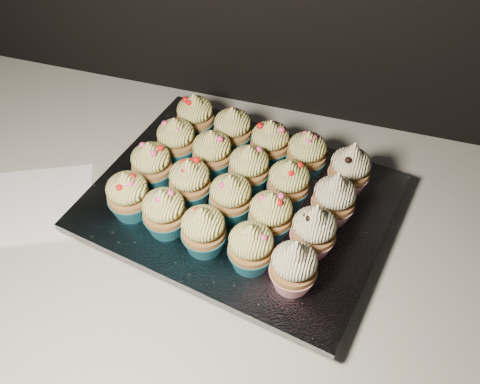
{
  "coord_description": "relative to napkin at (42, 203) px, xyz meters",
  "views": [
    {
      "loc": [
        -0.02,
        1.21,
        1.55
      ],
      "look_at": [
        -0.17,
        1.73,
        0.95
      ],
      "focal_mm": 40.0,
      "sensor_mm": 36.0,
      "label": 1
    }
  ],
  "objects": [
    {
      "name": "cupcake_7",
      "position": [
        0.3,
        0.04,
        0.07
      ],
      "size": [
        0.06,
        0.06,
        0.08
      ],
      "color": "#186274",
      "rests_on": "foil_lining"
    },
    {
      "name": "cupcake_17",
      "position": [
        0.33,
        0.17,
        0.07
      ],
      "size": [
        0.06,
        0.06,
        0.08
      ],
      "color": "#186274",
      "rests_on": "foil_lining"
    },
    {
      "name": "cabinet",
      "position": [
        0.48,
        0.04,
        -0.47
      ],
      "size": [
        2.4,
        0.6,
        0.86
      ],
      "primitive_type": "cube",
      "color": "black",
      "rests_on": "ground"
    },
    {
      "name": "cupcake_18",
      "position": [
        0.39,
        0.16,
        0.07
      ],
      "size": [
        0.06,
        0.06,
        0.08
      ],
      "color": "#186274",
      "rests_on": "foil_lining"
    },
    {
      "name": "cupcake_6",
      "position": [
        0.24,
        0.05,
        0.07
      ],
      "size": [
        0.06,
        0.06,
        0.08
      ],
      "color": "#186274",
      "rests_on": "foil_lining"
    },
    {
      "name": "cupcake_5",
      "position": [
        0.17,
        0.07,
        0.07
      ],
      "size": [
        0.06,
        0.06,
        0.08
      ],
      "color": "#186274",
      "rests_on": "foil_lining"
    },
    {
      "name": "cupcake_4",
      "position": [
        0.42,
        -0.05,
        0.07
      ],
      "size": [
        0.06,
        0.06,
        0.1
      ],
      "color": "red",
      "rests_on": "foil_lining"
    },
    {
      "name": "cupcake_12",
      "position": [
        0.31,
        0.1,
        0.07
      ],
      "size": [
        0.06,
        0.06,
        0.08
      ],
      "color": "#186274",
      "rests_on": "foil_lining"
    },
    {
      "name": "cupcake_14",
      "position": [
        0.45,
        0.08,
        0.07
      ],
      "size": [
        0.06,
        0.06,
        0.1
      ],
      "color": "red",
      "rests_on": "foil_lining"
    },
    {
      "name": "foil_lining",
      "position": [
        0.31,
        0.07,
        0.03
      ],
      "size": [
        0.5,
        0.42,
        0.01
      ],
      "primitive_type": "cube",
      "rotation": [
        0.0,
        0.0,
        -0.19
      ],
      "color": "silver",
      "rests_on": "baking_tray"
    },
    {
      "name": "cupcake_15",
      "position": [
        0.19,
        0.19,
        0.07
      ],
      "size": [
        0.06,
        0.06,
        0.08
      ],
      "color": "#186274",
      "rests_on": "foil_lining"
    },
    {
      "name": "napkin",
      "position": [
        0.0,
        0.0,
        0.0
      ],
      "size": [
        0.2,
        0.2,
        0.0
      ],
      "primitive_type": "cube",
      "rotation": [
        0.0,
        0.0,
        0.43
      ],
      "color": "white",
      "rests_on": "worktop"
    },
    {
      "name": "cupcake_1",
      "position": [
        0.22,
        -0.01,
        0.07
      ],
      "size": [
        0.06,
        0.06,
        0.08
      ],
      "color": "#186274",
      "rests_on": "foil_lining"
    },
    {
      "name": "cupcake_9",
      "position": [
        0.43,
        0.01,
        0.07
      ],
      "size": [
        0.06,
        0.06,
        0.1
      ],
      "color": "red",
      "rests_on": "foil_lining"
    },
    {
      "name": "cupcake_16",
      "position": [
        0.26,
        0.18,
        0.07
      ],
      "size": [
        0.06,
        0.06,
        0.08
      ],
      "color": "#186274",
      "rests_on": "foil_lining"
    },
    {
      "name": "cupcake_11",
      "position": [
        0.25,
        0.12,
        0.07
      ],
      "size": [
        0.06,
        0.06,
        0.08
      ],
      "color": "#186274",
      "rests_on": "foil_lining"
    },
    {
      "name": "cupcake_19",
      "position": [
        0.46,
        0.14,
        0.07
      ],
      "size": [
        0.06,
        0.06,
        0.1
      ],
      "color": "red",
      "rests_on": "foil_lining"
    },
    {
      "name": "cupcake_13",
      "position": [
        0.38,
        0.09,
        0.07
      ],
      "size": [
        0.06,
        0.06,
        0.08
      ],
      "color": "#186274",
      "rests_on": "foil_lining"
    },
    {
      "name": "cupcake_3",
      "position": [
        0.36,
        -0.04,
        0.07
      ],
      "size": [
        0.06,
        0.06,
        0.08
      ],
      "color": "#186274",
      "rests_on": "foil_lining"
    },
    {
      "name": "cupcake_0",
      "position": [
        0.16,
        0.0,
        0.07
      ],
      "size": [
        0.06,
        0.06,
        0.08
      ],
      "color": "#186274",
      "rests_on": "foil_lining"
    },
    {
      "name": "cupcake_8",
      "position": [
        0.37,
        0.02,
        0.07
      ],
      "size": [
        0.06,
        0.06,
        0.08
      ],
      "color": "#186274",
      "rests_on": "foil_lining"
    },
    {
      "name": "baking_tray",
      "position": [
        0.31,
        0.07,
        0.01
      ],
      "size": [
        0.46,
        0.38,
        0.02
      ],
      "primitive_type": "cube",
      "rotation": [
        0.0,
        0.0,
        -0.19
      ],
      "color": "black",
      "rests_on": "worktop"
    },
    {
      "name": "cupcake_2",
      "position": [
        0.29,
        -0.03,
        0.07
      ],
      "size": [
        0.06,
        0.06,
        0.08
      ],
      "color": "#186274",
      "rests_on": "foil_lining"
    },
    {
      "name": "cupcake_10",
      "position": [
        0.19,
        0.13,
        0.07
      ],
      "size": [
        0.06,
        0.06,
        0.08
      ],
      "color": "#186274",
      "rests_on": "foil_lining"
    },
    {
      "name": "worktop",
      "position": [
        0.48,
        0.04,
        -0.02
      ],
      "size": [
        2.44,
        0.64,
        0.04
      ],
      "primitive_type": "cube",
      "color": "beige",
      "rests_on": "cabinet"
    }
  ]
}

